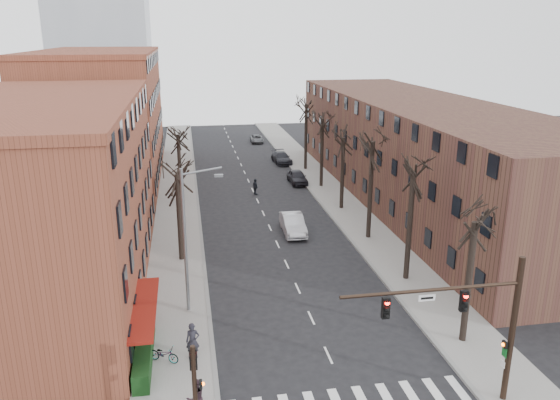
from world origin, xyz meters
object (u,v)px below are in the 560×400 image
bicycle (164,354)px  silver_sedan (293,224)px  pedestrian_a (193,341)px  parked_car_near (297,177)px  parked_car_mid (281,158)px

bicycle → silver_sedan: bearing=-2.3°
pedestrian_a → bicycle: 1.59m
parked_car_near → parked_car_mid: 10.14m
parked_car_near → parked_car_mid: size_ratio=0.89×
parked_car_near → pedestrian_a: 35.35m
parked_car_near → parked_car_mid: (0.00, 10.14, -0.04)m
parked_car_near → pedestrian_a: pedestrian_a is taller
pedestrian_a → bicycle: bearing=-173.9°
silver_sedan → bicycle: size_ratio=2.94×
parked_car_mid → bicycle: (-13.81, -43.37, -0.13)m
silver_sedan → pedestrian_a: (-8.74, -17.57, 0.31)m
silver_sedan → parked_car_mid: size_ratio=0.99×
pedestrian_a → parked_car_near: bearing=71.8°
pedestrian_a → bicycle: pedestrian_a is taller
parked_car_mid → bicycle: parked_car_mid is taller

